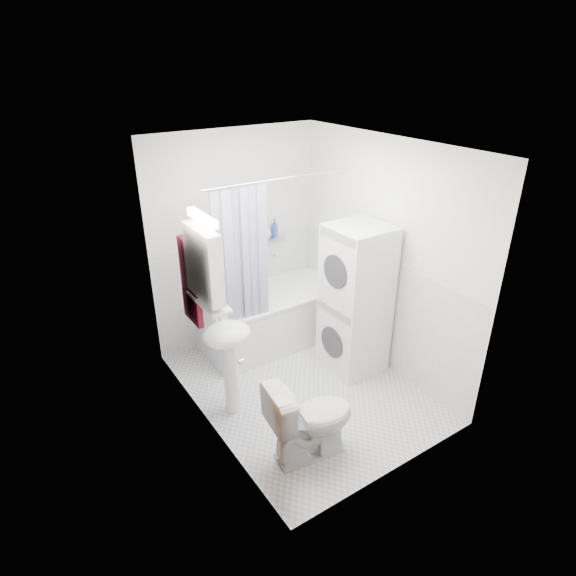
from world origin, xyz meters
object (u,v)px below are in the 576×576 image
washer_dryer (355,300)px  toilet (311,419)px  bathtub (273,315)px  sink (228,348)px

washer_dryer → toilet: size_ratio=2.14×
bathtub → toilet: bearing=-112.1°
bathtub → toilet: 1.82m
washer_dryer → toilet: bearing=-145.2°
bathtub → washer_dryer: washer_dryer is taller
sink → toilet: (0.30, -0.85, -0.34)m
toilet → bathtub: bearing=-14.4°
sink → washer_dryer: bearing=-2.2°
washer_dryer → sink: bearing=177.5°
bathtub → washer_dryer: 1.10m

